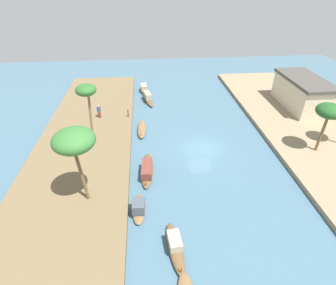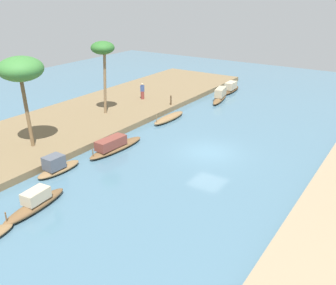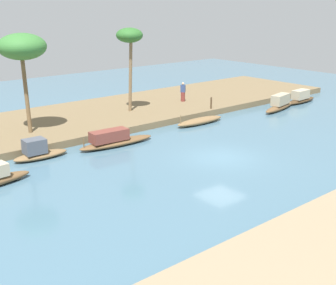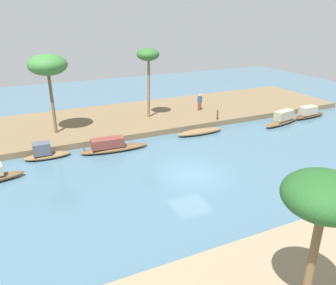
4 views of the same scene
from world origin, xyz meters
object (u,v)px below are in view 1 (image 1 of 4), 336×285
at_px(sampan_with_red_awning, 175,246).
at_px(sampan_near_left_bank, 148,98).
at_px(mooring_post, 128,113).
at_px(palm_tree_left_far, 74,141).
at_px(sampan_open_hull, 139,208).
at_px(sampan_with_tall_canopy, 147,169).
at_px(sampan_midstream, 142,129).
at_px(palm_tree_right_short, 330,112).
at_px(person_on_near_bank, 99,112).
at_px(palm_tree_left_near, 86,92).
at_px(sampan_foreground, 144,89).
at_px(riverside_building, 302,92).

distance_m(sampan_with_red_awning, sampan_near_left_bank, 25.21).
height_order(mooring_post, palm_tree_left_far, palm_tree_left_far).
bearing_deg(sampan_open_hull, sampan_with_tall_canopy, 173.06).
height_order(sampan_midstream, palm_tree_right_short, palm_tree_right_short).
bearing_deg(palm_tree_left_far, sampan_with_red_awning, 52.96).
distance_m(sampan_midstream, sampan_with_tall_canopy, 8.14).
xyz_separation_m(sampan_open_hull, person_on_near_bank, (-15.96, -5.00, 0.75)).
bearing_deg(sampan_near_left_bank, palm_tree_left_near, -41.00).
height_order(sampan_midstream, sampan_near_left_bank, sampan_near_left_bank).
bearing_deg(palm_tree_right_short, sampan_near_left_bank, -131.26).
distance_m(sampan_with_tall_canopy, sampan_foreground, 20.51).
xyz_separation_m(mooring_post, palm_tree_right_short, (9.42, 19.86, 3.98)).
distance_m(sampan_open_hull, palm_tree_left_near, 12.73).
distance_m(sampan_with_tall_canopy, riverside_building, 24.59).
height_order(sampan_with_red_awning, palm_tree_left_far, palm_tree_left_far).
bearing_deg(mooring_post, sampan_midstream, 30.10).
height_order(sampan_midstream, sampan_foreground, sampan_foreground).
relative_size(sampan_foreground, mooring_post, 4.64).
bearing_deg(sampan_midstream, mooring_post, -148.81).
xyz_separation_m(sampan_with_tall_canopy, sampan_foreground, (-20.51, 0.00, 0.04)).
bearing_deg(riverside_building, sampan_near_left_bank, -102.68).
relative_size(palm_tree_left_far, riverside_building, 0.70).
distance_m(sampan_with_tall_canopy, palm_tree_left_far, 8.32).
xyz_separation_m(person_on_near_bank, riverside_building, (-0.89, 27.10, 1.30)).
height_order(sampan_with_tall_canopy, sampan_near_left_bank, sampan_near_left_bank).
height_order(sampan_with_tall_canopy, palm_tree_left_near, palm_tree_left_near).
distance_m(sampan_open_hull, riverside_building, 27.87).
bearing_deg(palm_tree_right_short, sampan_with_tall_canopy, -84.96).
distance_m(sampan_near_left_bank, riverside_building, 21.43).
relative_size(sampan_open_hull, mooring_post, 3.56).
bearing_deg(sampan_foreground, person_on_near_bank, -35.30).
bearing_deg(palm_tree_left_far, person_on_near_bank, -177.17).
distance_m(person_on_near_bank, riverside_building, 27.15).
relative_size(mooring_post, palm_tree_left_far, 0.14).
distance_m(palm_tree_left_far, riverside_building, 30.79).
bearing_deg(sampan_with_red_awning, sampan_midstream, -178.38).
distance_m(sampan_with_tall_canopy, mooring_post, 11.20).
distance_m(palm_tree_left_near, riverside_building, 28.01).
bearing_deg(mooring_post, riverside_building, 92.56).
xyz_separation_m(sampan_open_hull, sampan_near_left_bank, (-21.49, 1.28, 0.07)).
bearing_deg(palm_tree_left_near, sampan_with_red_awning, 27.69).
bearing_deg(palm_tree_left_far, mooring_post, 168.54).
xyz_separation_m(sampan_with_red_awning, palm_tree_right_short, (-10.07, 16.04, 4.53)).
bearing_deg(palm_tree_left_near, sampan_with_tall_canopy, 45.94).
xyz_separation_m(sampan_open_hull, mooring_post, (-15.80, -1.35, 0.50)).
bearing_deg(riverside_building, sampan_with_red_awning, -43.84).
bearing_deg(person_on_near_bank, palm_tree_left_far, 59.27).
distance_m(sampan_foreground, sampan_near_left_bank, 3.87).
xyz_separation_m(sampan_with_tall_canopy, riverside_building, (-12.03, 21.34, 2.08)).
distance_m(sampan_with_tall_canopy, sampan_with_red_awning, 8.68).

